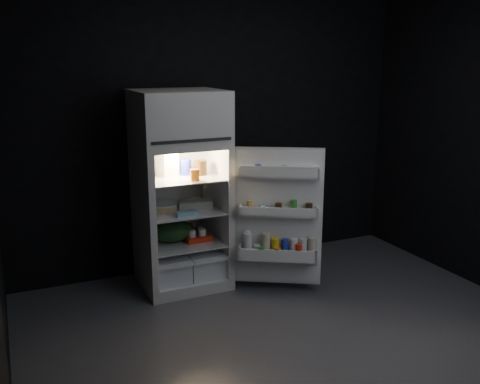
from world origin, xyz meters
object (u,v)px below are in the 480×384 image
milk_jug (167,162)px  fridge_door (279,220)px  yogurt_tray (198,238)px  egg_carton (195,205)px  refrigerator (180,183)px

milk_jug → fridge_door: bearing=-54.4°
fridge_door → yogurt_tray: (-0.58, 0.45, -0.23)m
milk_jug → egg_carton: bearing=-49.1°
refrigerator → milk_jug: refrigerator is taller
fridge_door → refrigerator: bearing=141.2°
refrigerator → fridge_door: 0.95m
yogurt_tray → milk_jug: bearing=139.3°
refrigerator → fridge_door: (0.71, -0.57, -0.28)m
refrigerator → egg_carton: refrigerator is taller
refrigerator → egg_carton: 0.24m
fridge_door → yogurt_tray: 0.77m
milk_jug → yogurt_tray: size_ratio=1.01×
refrigerator → yogurt_tray: bearing=-43.8°
milk_jug → yogurt_tray: 0.75m
egg_carton → refrigerator: bearing=154.2°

